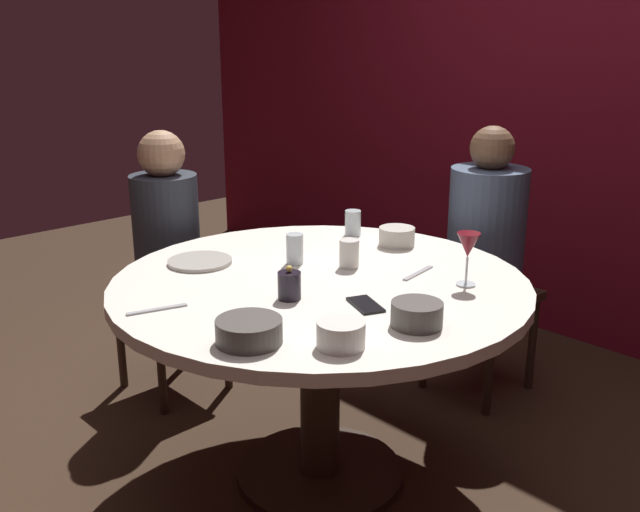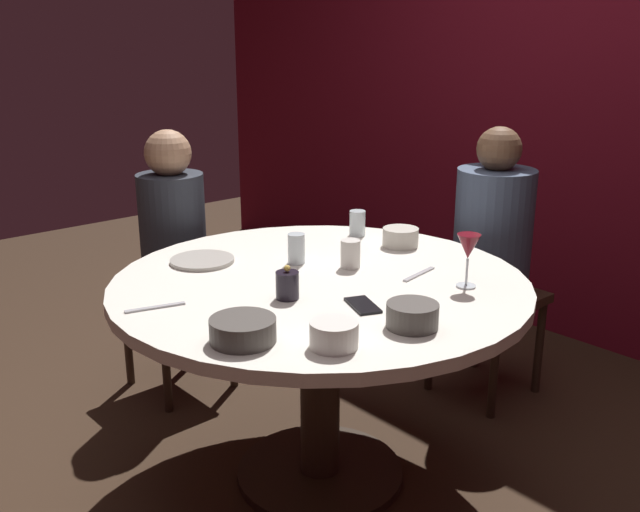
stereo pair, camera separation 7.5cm
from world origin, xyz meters
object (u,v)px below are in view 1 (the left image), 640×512
(cell_phone, at_px, (365,305))
(dining_table, at_px, (320,320))
(bowl_serving_large, at_px, (341,334))
(bowl_small_white, at_px, (249,331))
(dinner_plate, at_px, (200,262))
(cup_by_left_diner, at_px, (353,223))
(cup_near_candle, at_px, (349,253))
(bowl_salad_center, at_px, (417,314))
(cup_by_right_diner, at_px, (295,249))
(candle_holder, at_px, (289,285))
(seated_diner_back, at_px, (486,233))
(seated_diner_left, at_px, (167,235))
(bowl_sauce_side, at_px, (397,236))
(wine_glass, at_px, (468,247))

(cell_phone, bearing_deg, dining_table, 98.35)
(bowl_serving_large, relative_size, bowl_small_white, 0.72)
(dinner_plate, distance_m, cup_by_left_diner, 0.68)
(cup_near_candle, bearing_deg, cell_phone, -38.47)
(bowl_salad_center, bearing_deg, cup_by_right_diner, 168.56)
(dining_table, bearing_deg, cup_by_right_diner, 164.28)
(bowl_small_white, bearing_deg, candle_holder, 120.22)
(candle_holder, relative_size, bowl_serving_large, 0.84)
(seated_diner_back, height_order, bowl_salad_center, seated_diner_back)
(seated_diner_back, height_order, cup_by_left_diner, seated_diner_back)
(seated_diner_left, height_order, dinner_plate, seated_diner_left)
(seated_diner_back, bearing_deg, bowl_small_white, 9.25)
(dining_table, bearing_deg, bowl_serving_large, -38.04)
(bowl_serving_large, distance_m, cup_near_candle, 0.67)
(bowl_serving_large, bearing_deg, cup_by_left_diner, 132.05)
(seated_diner_back, height_order, candle_holder, seated_diner_back)
(cup_by_left_diner, bearing_deg, seated_diner_left, -143.92)
(cell_phone, relative_size, bowl_sauce_side, 1.02)
(candle_holder, height_order, cup_by_right_diner, same)
(wine_glass, distance_m, bowl_salad_center, 0.41)
(candle_holder, xyz_separation_m, cup_near_candle, (-0.09, 0.36, 0.01))
(seated_diner_left, bearing_deg, cell_phone, -3.41)
(dinner_plate, bearing_deg, cup_near_candle, 41.78)
(seated_diner_back, xyz_separation_m, bowl_small_white, (0.24, -1.47, 0.06))
(seated_diner_left, bearing_deg, bowl_salad_center, -3.28)
(cup_near_candle, height_order, cup_by_left_diner, cup_by_left_diner)
(bowl_small_white, bearing_deg, seated_diner_left, 157.63)
(bowl_sauce_side, bearing_deg, cell_phone, -57.74)
(candle_holder, relative_size, cup_near_candle, 1.09)
(candle_holder, height_order, bowl_serving_large, candle_holder)
(seated_diner_left, distance_m, cup_near_candle, 0.95)
(bowl_sauce_side, height_order, cup_by_left_diner, cup_by_left_diner)
(bowl_sauce_side, bearing_deg, cup_by_left_diner, -175.91)
(dinner_plate, relative_size, cup_near_candle, 2.30)
(wine_glass, bearing_deg, seated_diner_left, -167.25)
(bowl_serving_large, relative_size, bowl_salad_center, 0.88)
(cell_phone, xyz_separation_m, cup_by_left_diner, (-0.57, 0.55, 0.05))
(dining_table, relative_size, cell_phone, 9.94)
(bowl_small_white, relative_size, cup_by_left_diner, 1.74)
(bowl_small_white, height_order, cup_near_candle, cup_near_candle)
(cell_phone, bearing_deg, bowl_serving_large, -126.28)
(cup_by_left_diner, bearing_deg, candle_holder, -61.07)
(candle_holder, bearing_deg, bowl_salad_center, 15.91)
(cell_phone, height_order, bowl_sauce_side, bowl_sauce_side)
(bowl_salad_center, bearing_deg, bowl_small_white, -120.01)
(cup_by_right_diner, bearing_deg, cup_near_candle, 33.89)
(wine_glass, relative_size, cell_phone, 1.26)
(candle_holder, distance_m, cup_by_left_diner, 0.77)
(bowl_salad_center, bearing_deg, candle_holder, -164.09)
(candle_holder, height_order, bowl_salad_center, candle_holder)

